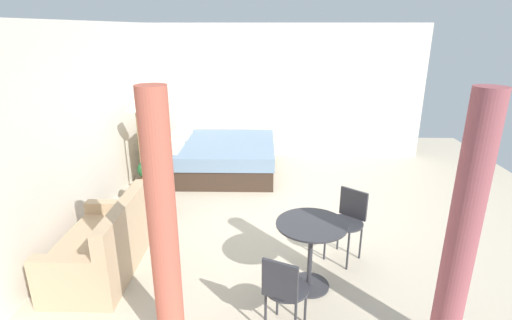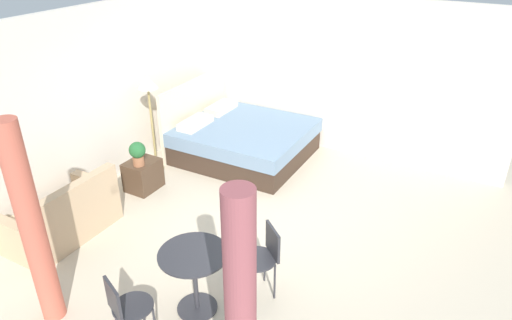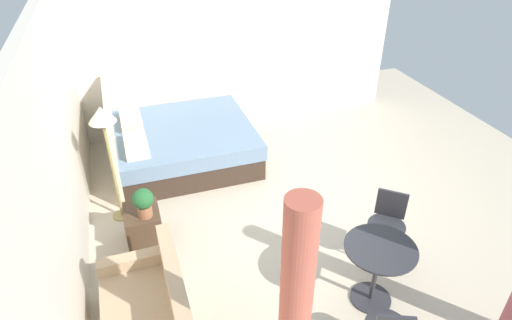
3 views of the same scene
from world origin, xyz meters
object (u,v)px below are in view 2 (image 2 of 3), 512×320
Objects in this scene: floor_lamp at (148,91)px; balcony_table at (195,270)px; couch at (63,218)px; cafe_chair_near_couch at (125,306)px; potted_plant at (138,152)px; nightstand at (143,175)px; cafe_chair_near_window at (264,254)px; bed at (242,139)px.

floor_lamp is 3.47m from balcony_table.
couch reaches higher than cafe_chair_near_couch.
nightstand is at bearing 25.49° from potted_plant.
cafe_chair_near_window reaches higher than balcony_table.
bed reaches higher than balcony_table.
floor_lamp is at bearing 47.52° from balcony_table.
cafe_chair_near_window is 1.53m from cafe_chair_near_couch.
potted_plant reaches higher than cafe_chair_near_couch.
balcony_table is at bearing -126.92° from nightstand.
bed is at bearing 34.97° from cafe_chair_near_window.
cafe_chair_near_window is (-1.68, -2.98, -0.86)m from floor_lamp.
cafe_chair_near_couch is at bearing -141.09° from nightstand.
bed is at bearing -14.32° from couch.
potted_plant is at bearing -154.51° from nightstand.
bed reaches higher than nightstand.
nightstand is 0.46m from potted_plant.
cafe_chair_near_window is (0.38, -2.79, 0.24)m from couch.
nightstand is at bearing 156.80° from bed.
nightstand is at bearing 53.08° from balcony_table.
cafe_chair_near_window is at bearing -82.29° from couch.
floor_lamp is 3.53m from cafe_chair_near_window.
couch is 2.83m from cafe_chair_near_window.
floor_lamp is at bearing 36.15° from cafe_chair_near_couch.
potted_plant is (-0.10, -0.05, 0.45)m from nightstand.
floor_lamp is at bearing 23.45° from potted_plant.
couch is at bearing 165.68° from bed.
balcony_table is at bearing -132.48° from floor_lamp.
cafe_chair_near_window is at bearing -31.76° from cafe_chair_near_couch.
balcony_table is (-3.42, -1.48, 0.20)m from bed.
cafe_chair_near_window is (0.59, -0.50, -0.00)m from balcony_table.
cafe_chair_near_window is (-0.98, -2.68, -0.16)m from potted_plant.
cafe_chair_near_couch is (-0.71, 0.31, -0.03)m from balcony_table.
couch is at bearing 65.20° from cafe_chair_near_couch.
couch is at bearing 175.04° from potted_plant.
couch is at bearing 177.24° from nightstand.
nightstand is at bearing 38.91° from cafe_chair_near_couch.
potted_plant is 2.69m from balcony_table.
cafe_chair_near_couch is (-0.92, -1.99, 0.21)m from couch.
floor_lamp reaches higher than nightstand.
cafe_chair_near_couch is at bearing -140.59° from potted_plant.
couch is 2.80× the size of nightstand.
balcony_table is at bearing 139.88° from cafe_chair_near_window.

